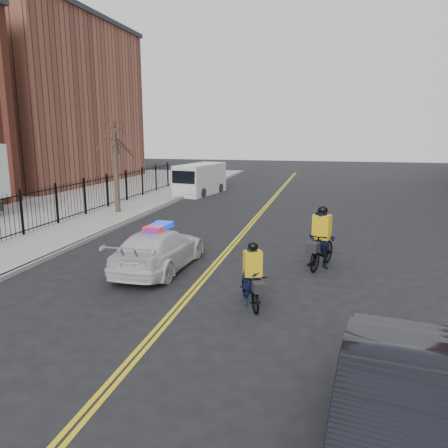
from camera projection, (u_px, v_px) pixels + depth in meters
name	position (u px, v px, depth m)	size (l,w,h in m)	color
ground	(197.00, 286.00, 12.91)	(120.00, 120.00, 0.00)	black
center_line_left	(245.00, 229.00, 20.54)	(0.10, 60.00, 0.01)	gold
center_line_right	(248.00, 229.00, 20.50)	(0.10, 60.00, 0.01)	gold
sidewalk	(102.00, 220.00, 22.21)	(3.00, 60.00, 0.15)	gray
curb	(129.00, 221.00, 21.87)	(0.20, 60.00, 0.15)	gray
iron_fence	(74.00, 201.00, 22.37)	(0.12, 28.00, 2.00)	black
warehouse_far	(30.00, 104.00, 39.55)	(14.00, 18.00, 14.00)	brown
street_tree	(115.00, 150.00, 23.43)	(3.20, 3.20, 4.80)	#3B2D22
police_cruiser	(159.00, 249.00, 14.36)	(2.04, 4.70, 1.51)	silver
dark_sedan	(412.00, 433.00, 5.28)	(1.85, 5.31, 1.75)	black
cargo_van	(199.00, 180.00, 31.85)	(2.74, 5.48, 2.19)	silver
cyclist_near	(253.00, 284.00, 11.32)	(1.27, 1.85, 1.73)	black
cyclist_far	(321.00, 244.00, 14.46)	(1.24, 2.17, 2.12)	black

